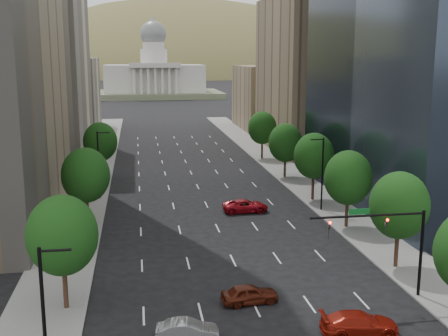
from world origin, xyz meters
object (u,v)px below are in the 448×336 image
traffic_signal (392,235)px  car_maroon (250,294)px  car_red_near (359,323)px  capitol (154,78)px  car_silver (187,330)px  car_red_far (245,206)px

traffic_signal → car_maroon: bearing=175.3°
car_maroon → car_red_near: bearing=-138.9°
capitol → car_silver: (-5.50, -223.71, -7.89)m
car_maroon → car_red_far: 25.40m
capitol → car_red_far: size_ratio=10.94×
car_maroon → car_silver: 7.15m
car_maroon → car_red_far: (4.55, 24.99, 0.01)m
traffic_signal → car_silver: (-16.03, -4.00, -4.49)m
car_silver → car_red_far: 31.43m
car_red_near → traffic_signal: bearing=-37.1°
car_red_near → car_red_far: (-1.85, 30.85, -0.01)m
traffic_signal → capitol: size_ratio=0.15×
capitol → car_red_far: bearing=-88.7°
traffic_signal → car_maroon: (-10.82, 0.89, -4.42)m
capitol → car_silver: size_ratio=14.40×
car_silver → capitol: bearing=4.5°
capitol → car_maroon: 218.96m
capitol → car_red_near: capitol is taller
traffic_signal → car_red_near: (-4.43, -4.97, -4.40)m
car_silver → car_red_far: bearing=-12.1°
capitol → car_maroon: bearing=-90.1°
traffic_signal → capitol: (-10.53, 219.71, 3.40)m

